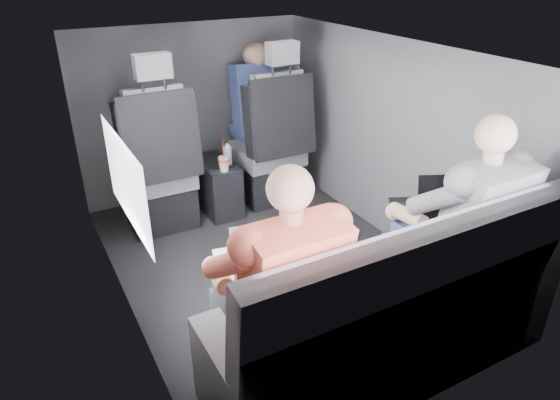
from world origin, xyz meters
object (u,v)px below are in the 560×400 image
passenger_rear_right (458,226)px  passenger_rear_left (276,289)px  center_console (217,186)px  laptop_black (436,205)px  water_bottle (228,155)px  passenger_front_right (257,101)px  rear_bench (381,323)px  laptop_white (264,257)px  front_seat_left (158,175)px  front_seat_right (271,153)px  soda_cup (224,163)px

passenger_rear_right → passenger_rear_left: bearing=180.0°
center_console → laptop_black: 1.79m
water_bottle → passenger_front_right: size_ratio=0.21×
passenger_rear_left → rear_bench: bearing=-11.2°
laptop_black → laptop_white: bearing=-179.5°
front_seat_left → laptop_black: size_ratio=2.81×
rear_bench → passenger_rear_right: (0.52, 0.10, 0.31)m
front_seat_right → soda_cup: bearing=-161.5°
rear_bench → passenger_rear_right: bearing=10.5°
laptop_white → soda_cup: bearing=73.6°
passenger_rear_right → passenger_front_right: 2.07m
laptop_white → passenger_front_right: passenger_front_right is taller
front_seat_left → soda_cup: size_ratio=5.42×
passenger_front_right → front_seat_right: bearing=-92.8°
rear_bench → passenger_front_right: 2.25m
laptop_black → passenger_front_right: 1.87m
front_seat_left → soda_cup: front_seat_left is taller
front_seat_right → laptop_black: front_seat_right is taller
passenger_front_right → soda_cup: bearing=-138.9°
laptop_black → rear_bench: bearing=-152.4°
water_bottle → passenger_rear_left: 1.84m
center_console → water_bottle: (0.06, -0.10, 0.27)m
front_seat_left → passenger_rear_right: bearing=-61.9°
front_seat_left → center_console: 0.49m
rear_bench → passenger_rear_right: 0.61m
rear_bench → passenger_front_right: size_ratio=2.08×
passenger_rear_left → laptop_white: bearing=76.1°
soda_cup → passenger_front_right: bearing=41.1°
water_bottle → passenger_rear_right: 1.81m
passenger_rear_left → soda_cup: bearing=73.9°
laptop_white → laptop_black: laptop_white is taller
water_bottle → laptop_black: laptop_black is taller
front_seat_left → passenger_front_right: 1.01m
water_bottle → passenger_front_right: passenger_front_right is taller
front_seat_left → center_console: bearing=5.1°
passenger_rear_left → water_bottle: bearing=72.5°
front_seat_left → passenger_rear_right: size_ratio=1.05×
front_seat_left → water_bottle: front_seat_left is taller
soda_cup → laptop_black: (0.58, -1.45, 0.18)m
front_seat_right → laptop_white: (-0.89, -1.61, 0.24)m
front_seat_left → water_bottle: size_ratio=7.81×
water_bottle → passenger_rear_right: size_ratio=0.13×
passenger_rear_left → passenger_front_right: bearing=65.3°
passenger_rear_right → passenger_front_right: (-0.05, 2.06, 0.12)m
front_seat_left → passenger_rear_right: 2.06m
center_console → passenger_front_right: bearing=25.2°
front_seat_left → soda_cup: (0.44, -0.15, 0.06)m
soda_cup → passenger_front_right: (0.47, 0.41, 0.29)m
front_seat_right → center_console: front_seat_right is taller
soda_cup → passenger_rear_right: bearing=-72.3°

